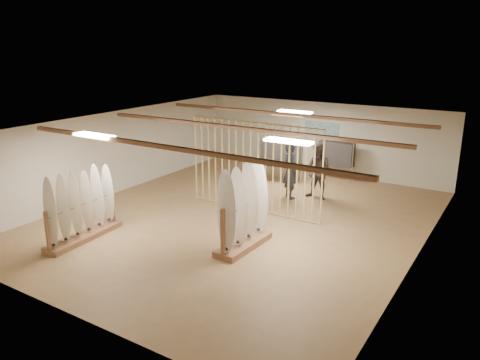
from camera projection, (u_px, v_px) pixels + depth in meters
The scene contains 16 objects.
floor at pixel (240, 219), 13.83m from camera, with size 12.00×12.00×0.00m, color #9B744B.
ceiling at pixel (240, 125), 13.03m from camera, with size 12.00×12.00×0.00m, color gray.
wall_back at pixel (321, 138), 18.30m from camera, with size 12.00×12.00×0.00m, color beige.
wall_front at pixel (66, 248), 8.55m from camera, with size 12.00×12.00×0.00m, color beige.
wall_left at pixel (116, 152), 15.98m from camera, with size 12.00×12.00×0.00m, color beige.
wall_right at pixel (422, 204), 10.88m from camera, with size 12.00×12.00×0.00m, color beige.
ceiling_slats at pixel (240, 128), 13.05m from camera, with size 9.50×6.12×0.10m, color #8B5D3F.
light_panels at pixel (240, 127), 13.05m from camera, with size 1.20×0.35×0.06m, color white.
bamboo_partition at pixel (254, 167), 14.08m from camera, with size 4.45×0.05×2.78m.
poster at pixel (321, 133), 18.23m from camera, with size 1.40×0.03×0.90m, color teal.
rack_left at pixel (82, 216), 12.25m from camera, with size 0.68×2.37×1.89m.
rack_right at pixel (244, 220), 11.70m from camera, with size 0.66×1.89×2.18m.
clothing_rack_a at pixel (281, 153), 17.16m from camera, with size 1.49×0.88×1.67m.
clothing_rack_b at pixel (336, 154), 17.48m from camera, with size 1.45×0.41×1.55m.
shopper_a at pixel (291, 167), 15.41m from camera, with size 0.77×0.52×2.12m, color #24262B.
shopper_b at pixel (319, 168), 15.30m from camera, with size 1.02×0.79×2.11m, color #3E3430.
Camera 1 is at (6.87, -10.95, 5.04)m, focal length 35.00 mm.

